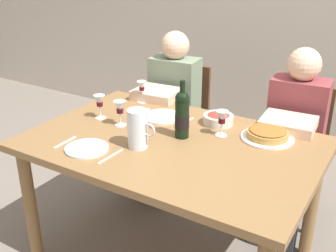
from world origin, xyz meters
name	(u,v)px	position (x,y,z in m)	size (l,w,h in m)	color
dining_table	(172,156)	(0.00, 0.00, 0.67)	(1.50, 1.00, 0.76)	olive
wine_bottle	(182,114)	(0.02, 0.07, 0.89)	(0.08, 0.08, 0.31)	black
water_pitcher	(138,131)	(-0.11, -0.15, 0.85)	(0.16, 0.10, 0.20)	silver
baked_tart	(268,134)	(0.42, 0.28, 0.79)	(0.28, 0.28, 0.06)	white
salad_bowl	(218,118)	(0.11, 0.33, 0.79)	(0.17, 0.17, 0.06)	silver
wine_glass_left_diner	(120,108)	(-0.35, 0.02, 0.86)	(0.07, 0.07, 0.15)	silver
wine_glass_right_diner	(100,102)	(-0.52, 0.05, 0.86)	(0.07, 0.07, 0.14)	silver
wine_glass_centre	(222,118)	(0.19, 0.20, 0.86)	(0.07, 0.07, 0.14)	silver
wine_glass_spare	(142,87)	(-0.47, 0.40, 0.86)	(0.06, 0.06, 0.14)	silver
dinner_plate_left_setting	(87,149)	(-0.31, -0.31, 0.77)	(0.22, 0.22, 0.01)	silver
dinner_plate_right_setting	(162,117)	(-0.21, 0.24, 0.77)	(0.24, 0.24, 0.01)	silver
fork_left_setting	(65,142)	(-0.46, -0.31, 0.76)	(0.16, 0.01, 0.01)	silver
knife_left_setting	(111,156)	(-0.16, -0.31, 0.76)	(0.18, 0.01, 0.01)	silver
knife_right_setting	(184,122)	(-0.06, 0.24, 0.76)	(0.18, 0.01, 0.01)	silver
spoon_right_setting	(141,112)	(-0.36, 0.24, 0.76)	(0.16, 0.01, 0.01)	silver
chair_left	(182,115)	(-0.46, 0.91, 0.50)	(0.43, 0.43, 0.87)	brown
diner_left	(168,110)	(-0.44, 0.68, 0.62)	(0.36, 0.52, 1.16)	gray
chair_right	(297,143)	(0.44, 0.87, 0.50)	(0.43, 0.43, 0.87)	brown
diner_right	(291,141)	(0.46, 0.64, 0.62)	(0.36, 0.52, 1.16)	#8E3D42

